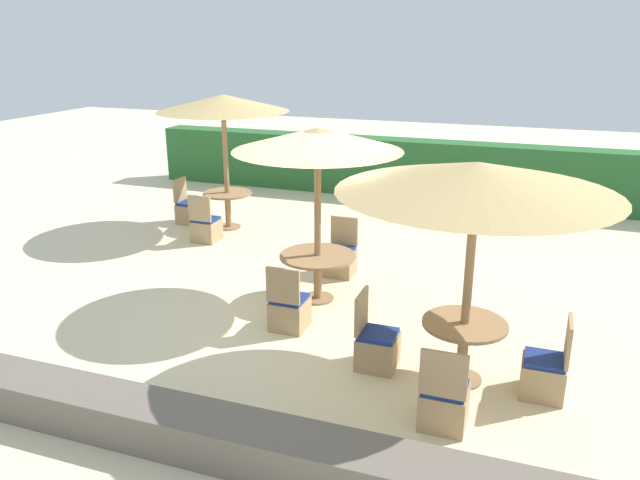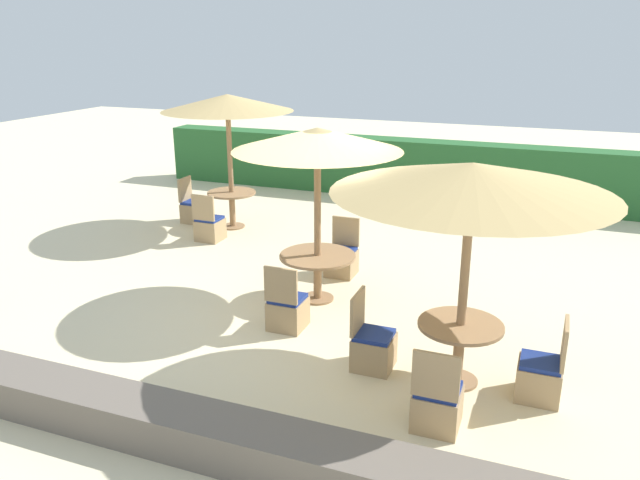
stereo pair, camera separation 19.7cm
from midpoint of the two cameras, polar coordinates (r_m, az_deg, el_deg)
ground_plane at (r=8.93m, az=-0.75°, el=-6.63°), size 40.00×40.00×0.00m
hedge_row at (r=15.12m, az=9.13°, el=6.42°), size 13.00×0.70×1.38m
stone_border at (r=6.33m, az=-12.08°, el=-16.40°), size 10.00×0.56×0.42m
parasol_center at (r=8.67m, az=0.39°, el=9.10°), size 2.39×2.39×2.55m
round_table_center at (r=9.14m, az=0.37°, el=-2.18°), size 1.12×1.12×0.70m
patio_chair_center_north at (r=10.19m, az=2.56°, el=-1.78°), size 0.46×0.46×0.93m
patio_chair_center_south at (r=8.39m, az=-2.33°, el=-6.41°), size 0.46×0.46×0.93m
parasol_front_right at (r=6.61m, az=14.58°, el=5.42°), size 2.94×2.94×2.53m
round_table_front_right at (r=7.22m, az=13.42°, el=-8.73°), size 0.95×0.95×0.73m
patio_chair_front_right_west at (r=7.49m, az=5.57°, el=-9.72°), size 0.46×0.46×0.93m
patio_chair_front_right_south at (r=6.55m, az=11.52°, el=-14.51°), size 0.46×0.46×0.93m
patio_chair_front_right_east at (r=7.32m, az=20.28°, el=-11.59°), size 0.46×0.46×0.93m
parasol_back_left at (r=12.37m, az=-8.00°, el=12.27°), size 2.56×2.56×2.66m
round_table_back_left at (r=12.71m, az=-7.62°, el=3.62°), size 0.97×0.97×0.74m
patio_chair_back_left_west at (r=13.29m, az=-11.02°, el=2.74°), size 0.46×0.46×0.93m
patio_chair_back_left_south at (r=12.04m, az=-9.61°, el=1.18°), size 0.46×0.46×0.93m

